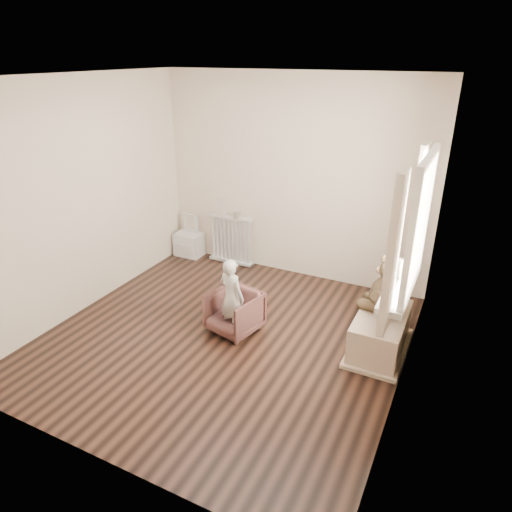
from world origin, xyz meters
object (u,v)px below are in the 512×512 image
at_px(radiator, 231,238).
at_px(plush_cat, 403,268).
at_px(armchair, 234,312).
at_px(teddy_bear, 389,288).
at_px(toy_bench, 380,333).
at_px(toy_vanity, 189,238).
at_px(child, 232,297).

height_order(radiator, plush_cat, plush_cat).
bearing_deg(armchair, teddy_bear, 29.92).
bearing_deg(teddy_bear, armchair, -157.18).
distance_m(radiator, plush_cat, 2.89).
xyz_separation_m(armchair, toy_bench, (1.49, 0.34, -0.03)).
height_order(toy_vanity, toy_bench, toy_vanity).
xyz_separation_m(armchair, child, (0.00, -0.05, 0.22)).
bearing_deg(toy_bench, radiator, 153.69).
relative_size(toy_vanity, child, 0.73).
xyz_separation_m(radiator, toy_vanity, (-0.70, -0.03, -0.11)).
relative_size(child, teddy_bear, 1.48).
distance_m(child, toy_bench, 1.56).
bearing_deg(toy_bench, child, -165.15).
xyz_separation_m(child, teddy_bear, (1.51, 0.49, 0.22)).
bearing_deg(child, toy_bench, -151.43).
bearing_deg(radiator, toy_bench, -26.31).
xyz_separation_m(toy_vanity, armchair, (1.58, -1.49, -0.04)).
bearing_deg(armchair, child, -76.28).
distance_m(armchair, toy_bench, 1.53).
height_order(toy_bench, plush_cat, plush_cat).
height_order(radiator, teddy_bear, teddy_bear).
relative_size(radiator, child, 0.82).
relative_size(child, toy_bench, 0.97).
relative_size(armchair, plush_cat, 1.97).
xyz_separation_m(radiator, armchair, (0.89, -1.52, -0.16)).
distance_m(toy_bench, teddy_bear, 0.48).
bearing_deg(radiator, plush_cat, -26.91).
bearing_deg(child, plush_cat, -156.09).
relative_size(radiator, toy_bench, 0.80).
relative_size(armchair, child, 0.59).
xyz_separation_m(armchair, plush_cat, (1.63, 0.24, 0.77)).
distance_m(armchair, teddy_bear, 1.63).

